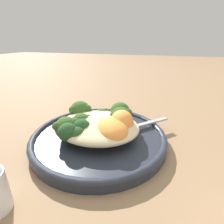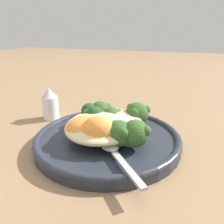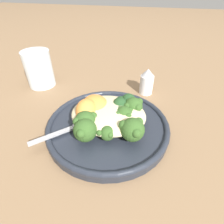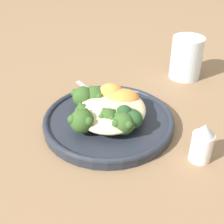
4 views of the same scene
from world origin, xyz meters
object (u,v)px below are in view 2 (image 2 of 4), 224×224
object	(u,v)px
kale_tuft	(94,114)
salt_shaker	(50,104)
plate	(107,139)
broccoli_stalk_2	(130,128)
broccoli_stalk_0	(117,133)
sweet_potato_chunk_1	(93,133)
broccoli_stalk_3	(133,116)
sweet_potato_chunk_2	(88,130)
sweet_potato_chunk_3	(88,128)
broccoli_stalk_4	(109,119)
spoon	(114,151)
broccoli_stalk_5	(100,114)
quinoa_mound	(104,125)
broccoli_stalk_1	(128,133)
sweet_potato_chunk_0	(99,131)

from	to	relation	value
kale_tuft	salt_shaker	xyz separation A→B (m)	(0.03, 0.13, -0.01)
plate	broccoli_stalk_2	xyz separation A→B (m)	(0.01, -0.04, 0.02)
broccoli_stalk_0	kale_tuft	bearing A→B (deg)	159.46
sweet_potato_chunk_1	salt_shaker	bearing A→B (deg)	57.90
broccoli_stalk_2	broccoli_stalk_3	size ratio (longest dim) A/B	0.71
sweet_potato_chunk_2	sweet_potato_chunk_3	bearing A→B (deg)	-145.65
broccoli_stalk_4	kale_tuft	size ratio (longest dim) A/B	1.47
spoon	kale_tuft	bearing A→B (deg)	175.49
broccoli_stalk_5	salt_shaker	world-z (taller)	salt_shaker
broccoli_stalk_3	kale_tuft	bearing A→B (deg)	137.80
plate	spoon	xyz separation A→B (m)	(-0.06, -0.04, 0.01)
broccoli_stalk_3	broccoli_stalk_0	bearing A→B (deg)	-146.38
quinoa_mound	sweet_potato_chunk_3	xyz separation A→B (m)	(-0.03, 0.01, 0.00)
broccoli_stalk_1	sweet_potato_chunk_1	distance (m)	0.05
broccoli_stalk_3	broccoli_stalk_5	bearing A→B (deg)	133.52
broccoli_stalk_0	salt_shaker	size ratio (longest dim) A/B	1.17
sweet_potato_chunk_0	quinoa_mound	bearing A→B (deg)	14.93
broccoli_stalk_3	sweet_potato_chunk_1	distance (m)	0.09
broccoli_stalk_0	broccoli_stalk_1	distance (m)	0.02
broccoli_stalk_4	broccoli_stalk_5	distance (m)	0.03
broccoli_stalk_4	broccoli_stalk_1	bearing A→B (deg)	-125.09
broccoli_stalk_4	sweet_potato_chunk_3	bearing A→B (deg)	173.01
broccoli_stalk_5	broccoli_stalk_2	bearing A→B (deg)	-133.49
sweet_potato_chunk_3	kale_tuft	xyz separation A→B (m)	(0.06, 0.02, -0.00)
broccoli_stalk_0	broccoli_stalk_3	world-z (taller)	broccoli_stalk_3
quinoa_mound	broccoli_stalk_5	distance (m)	0.05
spoon	salt_shaker	size ratio (longest dim) A/B	1.38
plate	broccoli_stalk_1	distance (m)	0.06
sweet_potato_chunk_2	sweet_potato_chunk_3	xyz separation A→B (m)	(-0.00, -0.00, 0.01)
broccoli_stalk_4	kale_tuft	bearing A→B (deg)	84.38
sweet_potato_chunk_2	kale_tuft	distance (m)	0.06
broccoli_stalk_2	broccoli_stalk_5	size ratio (longest dim) A/B	0.79
sweet_potato_chunk_0	sweet_potato_chunk_2	bearing A→B (deg)	64.98
spoon	sweet_potato_chunk_3	bearing A→B (deg)	-161.01
broccoli_stalk_5	kale_tuft	size ratio (longest dim) A/B	1.80
broccoli_stalk_0	sweet_potato_chunk_0	bearing A→B (deg)	-138.61
broccoli_stalk_1	sweet_potato_chunk_2	xyz separation A→B (m)	(-0.01, 0.07, -0.00)
sweet_potato_chunk_0	sweet_potato_chunk_1	bearing A→B (deg)	77.16
broccoli_stalk_1	sweet_potato_chunk_1	bearing A→B (deg)	-156.09
sweet_potato_chunk_1	salt_shaker	world-z (taller)	salt_shaker
sweet_potato_chunk_0	salt_shaker	bearing A→B (deg)	59.01
quinoa_mound	sweet_potato_chunk_0	size ratio (longest dim) A/B	2.83
broccoli_stalk_5	sweet_potato_chunk_0	distance (m)	0.09
broccoli_stalk_3	kale_tuft	world-z (taller)	broccoli_stalk_3
broccoli_stalk_0	quinoa_mound	bearing A→B (deg)	161.97
plate	broccoli_stalk_5	xyz separation A→B (m)	(0.04, 0.03, 0.03)
broccoli_stalk_2	sweet_potato_chunk_2	xyz separation A→B (m)	(-0.04, 0.06, 0.00)
plate	spoon	distance (m)	0.07
broccoli_stalk_5	sweet_potato_chunk_3	bearing A→B (deg)	168.73
broccoli_stalk_1	plate	bearing A→B (deg)	160.46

